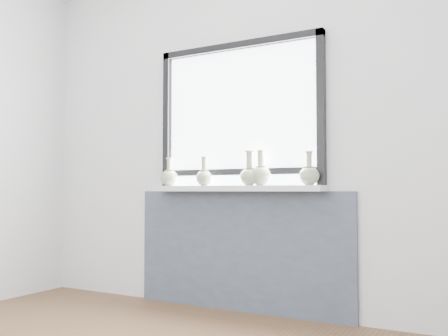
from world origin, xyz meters
The scene contains 9 objects.
back_wall centered at (0.00, 1.81, 1.30)m, with size 3.60×0.02×2.60m, color silver.
apron_panel centered at (0.00, 1.78, 0.43)m, with size 1.70×0.03×0.86m, color #4A5468.
windowsill centered at (0.00, 1.71, 0.88)m, with size 1.32×0.18×0.04m, color silver.
window centered at (0.00, 1.77, 1.44)m, with size 1.30×0.06×1.05m.
vase_a centered at (-0.56, 1.69, 0.97)m, with size 0.13×0.13×0.22m.
vase_b centered at (-0.24, 1.68, 0.97)m, with size 0.12×0.12×0.21m.
vase_c centered at (0.13, 1.69, 0.98)m, with size 0.13×0.13×0.24m.
vase_d centered at (0.20, 1.71, 0.98)m, with size 0.15×0.15×0.25m.
vase_e centered at (0.56, 1.70, 0.97)m, with size 0.13×0.13×0.22m.
Camera 1 is at (1.66, -1.44, 0.87)m, focal length 40.00 mm.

